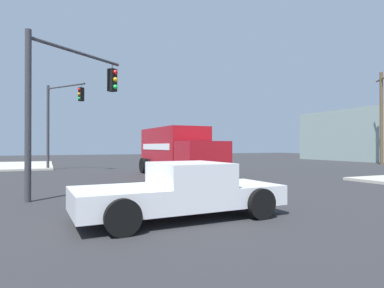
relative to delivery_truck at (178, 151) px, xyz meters
name	(u,v)px	position (x,y,z in m)	size (l,w,h in m)	color
ground_plane	(174,174)	(-1.20, 0.20, -1.51)	(100.00, 100.00, 0.00)	#2B2B2D
delivery_truck	(178,151)	(0.00, 0.00, 0.00)	(7.62, 3.01, 2.91)	#AD141E
traffic_light_primary	(64,94)	(5.65, -6.63, 2.17)	(2.57, 3.50, 5.57)	#38383D
traffic_light_secondary	(59,113)	(-7.72, -6.42, 2.73)	(3.38, 2.47, 6.26)	#38383D
pickup_white	(182,189)	(10.59, -4.09, -0.78)	(2.41, 5.27, 1.38)	white
utility_pole	(381,117)	(-3.19, 22.71, 3.15)	(1.92, 1.29, 9.03)	brown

